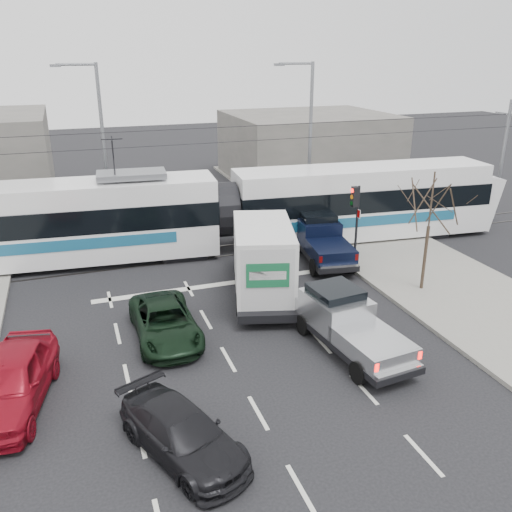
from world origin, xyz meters
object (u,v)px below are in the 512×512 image
object	(u,v)px
traffic_signal	(355,207)
dark_car	(182,434)
green_car	(165,322)
box_truck	(262,260)
silver_pickup	(345,321)
street_lamp_near	(307,133)
street_lamp_far	(100,138)
red_car	(10,381)
navy_pickup	(321,239)
tram	(224,211)
bare_tree	(431,205)

from	to	relation	value
traffic_signal	dark_car	world-z (taller)	traffic_signal
green_car	box_truck	bearing A→B (deg)	26.18
traffic_signal	dark_car	distance (m)	14.95
traffic_signal	silver_pickup	size ratio (longest dim) A/B	0.65
street_lamp_near	street_lamp_far	distance (m)	11.67
silver_pickup	green_car	size ratio (longest dim) A/B	1.22
street_lamp_far	box_truck	xyz separation A→B (m)	(5.24, -11.69, -3.51)
street_lamp_far	dark_car	world-z (taller)	street_lamp_far
box_truck	red_car	bearing A→B (deg)	-137.61
navy_pickup	street_lamp_far	bearing A→B (deg)	145.76
street_lamp_near	tram	bearing A→B (deg)	-148.24
box_truck	navy_pickup	size ratio (longest dim) A/B	1.28
navy_pickup	bare_tree	bearing A→B (deg)	-54.65
bare_tree	green_car	xyz separation A→B (m)	(-10.99, -0.40, -3.16)
bare_tree	tram	world-z (taller)	tram
silver_pickup	red_car	distance (m)	10.60
navy_pickup	green_car	size ratio (longest dim) A/B	1.18
traffic_signal	navy_pickup	distance (m)	2.28
tram	red_car	size ratio (longest dim) A/B	5.88
street_lamp_near	red_car	distance (m)	21.61
street_lamp_far	silver_pickup	xyz separation A→B (m)	(6.53, -16.49, -4.15)
street_lamp_near	dark_car	distance (m)	21.69
navy_pickup	dark_car	size ratio (longest dim) A/B	1.27
navy_pickup	red_car	distance (m)	15.47
traffic_signal	silver_pickup	bearing A→B (deg)	-120.55
street_lamp_near	red_car	bearing A→B (deg)	-137.31
street_lamp_near	dark_car	bearing A→B (deg)	-122.37
silver_pickup	street_lamp_far	bearing A→B (deg)	105.55
street_lamp_far	box_truck	bearing A→B (deg)	-65.87
navy_pickup	green_car	world-z (taller)	navy_pickup
bare_tree	street_lamp_near	distance (m)	11.58
street_lamp_far	green_car	distance (m)	14.63
tram	dark_car	size ratio (longest dim) A/B	6.78
bare_tree	red_car	world-z (taller)	bare_tree
traffic_signal	green_car	distance (m)	11.00
navy_pickup	dark_car	world-z (taller)	navy_pickup
tram	green_car	distance (m)	9.37
street_lamp_far	tram	distance (m)	8.46
navy_pickup	silver_pickup	bearing A→B (deg)	-101.25
bare_tree	silver_pickup	bearing A→B (deg)	-150.32
silver_pickup	dark_car	world-z (taller)	silver_pickup
street_lamp_near	green_car	size ratio (longest dim) A/B	1.98
silver_pickup	bare_tree	bearing A→B (deg)	23.63
green_car	red_car	xyz separation A→B (m)	(-4.87, -2.46, 0.20)
red_car	dark_car	distance (m)	5.52
bare_tree	box_truck	world-z (taller)	bare_tree
street_lamp_near	box_truck	world-z (taller)	street_lamp_near
street_lamp_near	silver_pickup	xyz separation A→B (m)	(-4.97, -14.49, -4.15)
street_lamp_near	traffic_signal	bearing A→B (deg)	-96.41
navy_pickup	red_car	world-z (taller)	navy_pickup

